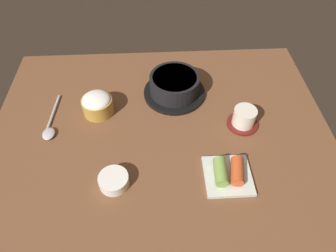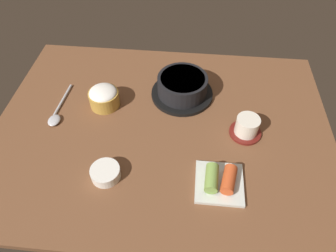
# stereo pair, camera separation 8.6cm
# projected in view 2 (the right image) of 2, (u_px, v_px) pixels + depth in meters

# --- Properties ---
(dining_table) EXTENTS (1.00, 0.76, 0.02)m
(dining_table) POSITION_uv_depth(u_px,v_px,m) (162.00, 129.00, 0.90)
(dining_table) COLOR brown
(dining_table) RESTS_ON ground
(stone_pot) EXTENTS (0.20, 0.20, 0.07)m
(stone_pot) POSITION_uv_depth(u_px,v_px,m) (182.00, 87.00, 0.96)
(stone_pot) COLOR black
(stone_pot) RESTS_ON dining_table
(rice_bowl) EXTENTS (0.09, 0.09, 0.07)m
(rice_bowl) POSITION_uv_depth(u_px,v_px,m) (104.00, 97.00, 0.93)
(rice_bowl) COLOR #B78C38
(rice_bowl) RESTS_ON dining_table
(tea_cup_with_saucer) EXTENTS (0.09, 0.09, 0.06)m
(tea_cup_with_saucer) POSITION_uv_depth(u_px,v_px,m) (247.00, 127.00, 0.86)
(tea_cup_with_saucer) COLOR maroon
(tea_cup_with_saucer) RESTS_ON dining_table
(kimchi_plate) EXTENTS (0.12, 0.12, 0.04)m
(kimchi_plate) POSITION_uv_depth(u_px,v_px,m) (220.00, 181.00, 0.75)
(kimchi_plate) COLOR silver
(kimchi_plate) RESTS_ON dining_table
(side_bowl_near) EXTENTS (0.08, 0.08, 0.03)m
(side_bowl_near) POSITION_uv_depth(u_px,v_px,m) (105.00, 173.00, 0.77)
(side_bowl_near) COLOR white
(side_bowl_near) RESTS_ON dining_table
(spoon) EXTENTS (0.04, 0.19, 0.01)m
(spoon) POSITION_uv_depth(u_px,v_px,m) (57.00, 114.00, 0.92)
(spoon) COLOR #B7B7BC
(spoon) RESTS_ON dining_table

